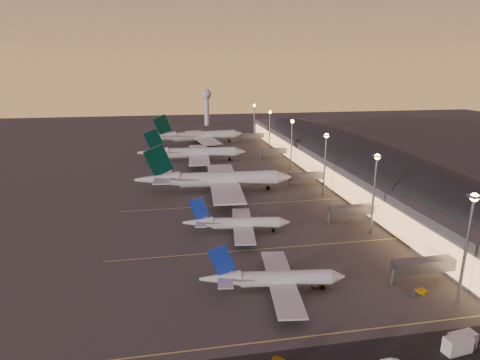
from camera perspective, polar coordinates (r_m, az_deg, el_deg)
The scene contains 14 objects.
ground at distance 122.92m, azimuth 2.85°, elevation -8.78°, with size 700.00×700.00×0.00m, color #3B3937.
airliner_narrow_south at distance 96.93m, azimuth 4.73°, elevation -13.83°, with size 34.42×30.95×12.29m.
airliner_narrow_north at distance 128.20m, azimuth -0.48°, elevation -6.17°, with size 34.13×30.72×12.19m.
airliner_wide_near at distance 169.15m, azimuth -3.57°, elevation 0.06°, with size 66.06×60.26×21.14m.
airliner_wide_mid at distance 226.29m, azimuth -6.76°, elevation 3.84°, with size 60.10×54.83×19.23m.
airliner_wide_far at distance 278.77m, azimuth -6.13°, elevation 6.20°, with size 66.93×61.59×21.44m.
terminal_building at distance 205.80m, azimuth 15.24°, elevation 3.31°, with size 56.35×255.00×17.46m.
light_masts at distance 187.55m, azimuth 9.21°, elevation 5.23°, with size 2.20×217.20×25.90m.
radar_tower at distance 371.79m, azimuth -4.78°, elevation 11.12°, with size 9.00×9.00×32.50m.
lane_markings at distance 159.45m, azimuth -0.39°, elevation -2.93°, with size 90.00×180.36×0.00m.
baggage_tug_a at distance 101.15m, azimuth 11.26°, elevation -14.52°, with size 3.61×1.83×1.03m.
baggage_tug_b at distance 105.42m, azimuth 24.14°, elevation -14.36°, with size 3.76×2.21×1.05m.
catering_truck_a at distance 91.04m, azimuth 29.17°, elevation -19.36°, with size 5.92×2.90×3.20m.
catering_truck_b at distance 89.55m, azimuth 28.69°, elevation -19.89°, with size 6.06×3.00×3.27m.
Camera 1 is at (-25.83, -108.92, 50.77)m, focal length 30.00 mm.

